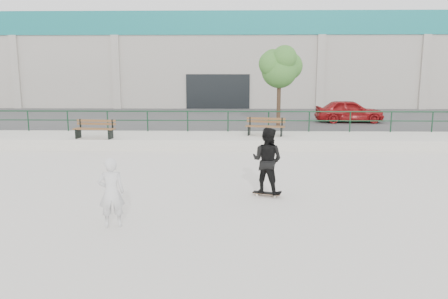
{
  "coord_description": "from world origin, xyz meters",
  "views": [
    {
      "loc": [
        1.32,
        -10.66,
        3.49
      ],
      "look_at": [
        1.01,
        2.0,
        1.19
      ],
      "focal_mm": 35.0,
      "sensor_mm": 36.0,
      "label": 1
    }
  ],
  "objects_px": {
    "bench_left": "(95,129)",
    "standing_skater": "(267,160)",
    "seated_skater": "(111,193)",
    "red_car": "(349,111)",
    "skateboard": "(267,193)",
    "tree": "(280,66)",
    "bench_right": "(265,127)"
  },
  "relations": [
    {
      "from": "bench_left",
      "to": "seated_skater",
      "type": "distance_m",
      "value": 10.37
    },
    {
      "from": "bench_right",
      "to": "standing_skater",
      "type": "height_order",
      "value": "standing_skater"
    },
    {
      "from": "tree",
      "to": "skateboard",
      "type": "distance_m",
      "value": 12.61
    },
    {
      "from": "tree",
      "to": "standing_skater",
      "type": "distance_m",
      "value": 12.37
    },
    {
      "from": "skateboard",
      "to": "standing_skater",
      "type": "relative_size",
      "value": 0.43
    },
    {
      "from": "bench_left",
      "to": "skateboard",
      "type": "height_order",
      "value": "bench_left"
    },
    {
      "from": "skateboard",
      "to": "seated_skater",
      "type": "bearing_deg",
      "value": -127.21
    },
    {
      "from": "tree",
      "to": "standing_skater",
      "type": "relative_size",
      "value": 2.32
    },
    {
      "from": "red_car",
      "to": "tree",
      "type": "bearing_deg",
      "value": 112.04
    },
    {
      "from": "bench_left",
      "to": "skateboard",
      "type": "bearing_deg",
      "value": -38.98
    },
    {
      "from": "bench_right",
      "to": "skateboard",
      "type": "bearing_deg",
      "value": -82.81
    },
    {
      "from": "bench_right",
      "to": "standing_skater",
      "type": "xyz_separation_m",
      "value": [
        -0.53,
        -8.28,
        0.11
      ]
    },
    {
      "from": "bench_left",
      "to": "red_car",
      "type": "bearing_deg",
      "value": 32.89
    },
    {
      "from": "standing_skater",
      "to": "bench_left",
      "type": "bearing_deg",
      "value": -17.73
    },
    {
      "from": "standing_skater",
      "to": "tree",
      "type": "bearing_deg",
      "value": -69.67
    },
    {
      "from": "tree",
      "to": "skateboard",
      "type": "xyz_separation_m",
      "value": [
        -1.52,
        -11.97,
        -3.65
      ]
    },
    {
      "from": "bench_left",
      "to": "bench_right",
      "type": "relative_size",
      "value": 0.99
    },
    {
      "from": "seated_skater",
      "to": "red_car",
      "type": "bearing_deg",
      "value": -134.06
    },
    {
      "from": "red_car",
      "to": "standing_skater",
      "type": "distance_m",
      "value": 14.85
    },
    {
      "from": "tree",
      "to": "bench_right",
      "type": "bearing_deg",
      "value": -105.09
    },
    {
      "from": "tree",
      "to": "red_car",
      "type": "xyz_separation_m",
      "value": [
        4.25,
        1.7,
        -2.56
      ]
    },
    {
      "from": "bench_left",
      "to": "tree",
      "type": "bearing_deg",
      "value": 35.09
    },
    {
      "from": "red_car",
      "to": "bench_right",
      "type": "bearing_deg",
      "value": 135.98
    },
    {
      "from": "bench_left",
      "to": "bench_right",
      "type": "distance_m",
      "value": 7.74
    },
    {
      "from": "skateboard",
      "to": "bench_left",
      "type": "bearing_deg",
      "value": 152.67
    },
    {
      "from": "bench_right",
      "to": "skateboard",
      "type": "xyz_separation_m",
      "value": [
        -0.53,
        -8.28,
        -0.84
      ]
    },
    {
      "from": "bench_left",
      "to": "tree",
      "type": "xyz_separation_m",
      "value": [
        8.66,
        4.76,
        2.81
      ]
    },
    {
      "from": "red_car",
      "to": "seated_skater",
      "type": "height_order",
      "value": "red_car"
    },
    {
      "from": "bench_right",
      "to": "bench_left",
      "type": "bearing_deg",
      "value": -161.25
    },
    {
      "from": "tree",
      "to": "skateboard",
      "type": "height_order",
      "value": "tree"
    },
    {
      "from": "bench_left",
      "to": "standing_skater",
      "type": "height_order",
      "value": "standing_skater"
    },
    {
      "from": "standing_skater",
      "to": "skateboard",
      "type": "bearing_deg",
      "value": -0.0
    }
  ]
}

